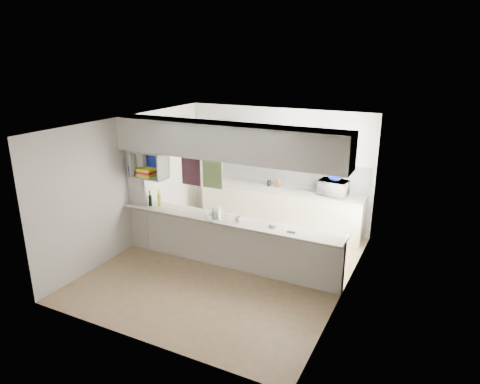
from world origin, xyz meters
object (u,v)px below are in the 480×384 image
Objects in this scene: bowl at (335,179)px; dish_rack at (218,214)px; wine_bottles at (155,200)px; microwave at (333,188)px.

bowl is 2.67m from dish_rack.
wine_bottles is at bearing -143.21° from bowl.
bowl is at bearing 36.79° from wine_bottles.
wine_bottles is (-2.88, -2.13, -0.04)m from microwave.
microwave is at bearing 36.55° from wine_bottles.
dish_rack is (-1.50, -2.19, -0.26)m from bowl.
microwave is 3.58m from wine_bottles.
wine_bottles is at bearing 161.64° from dish_rack.
bowl is at bearing 38.44° from dish_rack.
bowl reaches higher than microwave.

